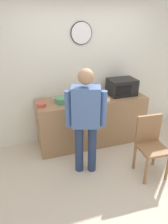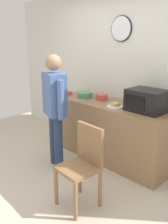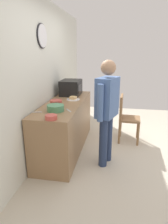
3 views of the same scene
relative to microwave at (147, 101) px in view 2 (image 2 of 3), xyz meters
The scene contains 12 objects.
ground_plane 1.78m from the microwave, 119.21° to the right, with size 6.00×6.00×0.00m, color beige.
back_wall 0.82m from the microwave, 153.39° to the left, with size 5.40×0.13×2.60m.
kitchen_counter 0.85m from the microwave, behind, with size 2.00×0.62×0.90m, color #93704C.
microwave is the anchor object (origin of this frame).
sandwich_plate 0.47m from the microwave, 161.92° to the right, with size 0.24×0.24×0.07m.
salad_bowl 1.53m from the microwave, behind, with size 0.16×0.16×0.06m, color #C64C42.
cereal_bowl 1.16m from the microwave, behind, with size 0.26×0.26×0.10m, color #4C8E60.
mixing_bowl 0.86m from the microwave, behind, with size 0.20×0.20×0.09m, color #C64C42.
fork_utensil 1.13m from the microwave, 168.48° to the right, with size 0.17×0.02×0.01m, color silver.
spoon_utensil 1.29m from the microwave, 169.86° to the left, with size 0.17×0.02×0.01m, color silver.
person_standing 1.27m from the microwave, 141.07° to the right, with size 0.56×0.36×1.65m.
wooden_chair 1.25m from the microwave, 93.38° to the right, with size 0.42×0.42×0.94m.
Camera 2 is at (2.44, -1.62, 1.86)m, focal length 39.85 mm.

